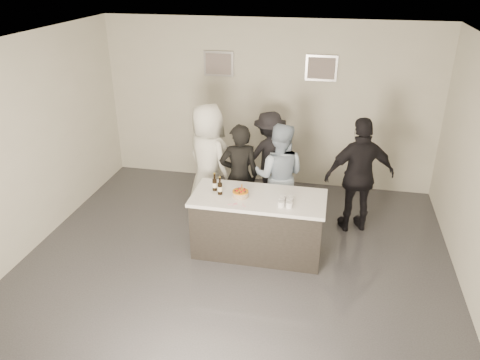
{
  "coord_description": "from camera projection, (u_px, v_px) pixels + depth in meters",
  "views": [
    {
      "loc": [
        1.18,
        -5.14,
        3.88
      ],
      "look_at": [
        0.0,
        0.5,
        1.15
      ],
      "focal_mm": 35.0,
      "sensor_mm": 36.0,
      "label": 1
    }
  ],
  "objects": [
    {
      "name": "floor",
      "position": [
        233.0,
        271.0,
        6.43
      ],
      "size": [
        6.0,
        6.0,
        0.0
      ],
      "primitive_type": "plane",
      "color": "#3D3D42",
      "rests_on": "ground"
    },
    {
      "name": "ceiling",
      "position": [
        231.0,
        47.0,
        5.14
      ],
      "size": [
        6.0,
        6.0,
        0.0
      ],
      "primitive_type": "plane",
      "rotation": [
        3.14,
        0.0,
        0.0
      ],
      "color": "white"
    },
    {
      "name": "wall_back",
      "position": [
        268.0,
        105.0,
        8.44
      ],
      "size": [
        6.0,
        0.04,
        3.0
      ],
      "primitive_type": "cube",
      "color": "beige",
      "rests_on": "ground"
    },
    {
      "name": "wall_front",
      "position": [
        134.0,
        352.0,
        3.13
      ],
      "size": [
        6.0,
        0.04,
        3.0
      ],
      "primitive_type": "cube",
      "color": "beige",
      "rests_on": "ground"
    },
    {
      "name": "wall_left",
      "position": [
        16.0,
        153.0,
        6.34
      ],
      "size": [
        0.04,
        6.0,
        3.0
      ],
      "primitive_type": "cube",
      "color": "beige",
      "rests_on": "ground"
    },
    {
      "name": "picture_left",
      "position": [
        219.0,
        64.0,
        8.28
      ],
      "size": [
        0.54,
        0.04,
        0.44
      ],
      "primitive_type": "cube",
      "color": "#B2B2B7",
      "rests_on": "wall_back"
    },
    {
      "name": "picture_right",
      "position": [
        321.0,
        68.0,
        7.95
      ],
      "size": [
        0.54,
        0.04,
        0.44
      ],
      "primitive_type": "cube",
      "color": "#B2B2B7",
      "rests_on": "wall_back"
    },
    {
      "name": "bar_counter",
      "position": [
        258.0,
        224.0,
        6.67
      ],
      "size": [
        1.86,
        0.86,
        0.9
      ],
      "primitive_type": "cube",
      "color": "white",
      "rests_on": "ground"
    },
    {
      "name": "cake",
      "position": [
        240.0,
        194.0,
        6.47
      ],
      "size": [
        0.23,
        0.23,
        0.07
      ],
      "primitive_type": "cylinder",
      "color": "orange",
      "rests_on": "bar_counter"
    },
    {
      "name": "beer_bottle_a",
      "position": [
        215.0,
        182.0,
        6.6
      ],
      "size": [
        0.07,
        0.07,
        0.26
      ],
      "primitive_type": "cylinder",
      "color": "black",
      "rests_on": "bar_counter"
    },
    {
      "name": "beer_bottle_b",
      "position": [
        220.0,
        186.0,
        6.49
      ],
      "size": [
        0.07,
        0.07,
        0.26
      ],
      "primitive_type": "cylinder",
      "color": "black",
      "rests_on": "bar_counter"
    },
    {
      "name": "tumbler_cluster",
      "position": [
        286.0,
        201.0,
        6.28
      ],
      "size": [
        0.19,
        0.3,
        0.08
      ],
      "primitive_type": "cube",
      "color": "orange",
      "rests_on": "bar_counter"
    },
    {
      "name": "candles",
      "position": [
        237.0,
        204.0,
        6.27
      ],
      "size": [
        0.24,
        0.08,
        0.01
      ],
      "primitive_type": "cube",
      "color": "pink",
      "rests_on": "bar_counter"
    },
    {
      "name": "person_main_black",
      "position": [
        239.0,
        176.0,
        7.22
      ],
      "size": [
        0.71,
        0.58,
        1.69
      ],
      "primitive_type": "imported",
      "rotation": [
        0.0,
        0.0,
        3.48
      ],
      "color": "black",
      "rests_on": "ground"
    },
    {
      "name": "person_main_blue",
      "position": [
        279.0,
        176.0,
        7.23
      ],
      "size": [
        0.84,
        0.66,
        1.69
      ],
      "primitive_type": "imported",
      "rotation": [
        0.0,
        0.0,
        3.12
      ],
      "color": "#99AEC9",
      "rests_on": "ground"
    },
    {
      "name": "person_guest_left",
      "position": [
        208.0,
        161.0,
        7.5
      ],
      "size": [
        1.09,
        1.04,
        1.89
      ],
      "primitive_type": "imported",
      "rotation": [
        0.0,
        0.0,
        2.47
      ],
      "color": "silver",
      "rests_on": "ground"
    },
    {
      "name": "person_guest_right",
      "position": [
        360.0,
        176.0,
        7.07
      ],
      "size": [
        1.16,
        0.75,
        1.83
      ],
      "primitive_type": "imported",
      "rotation": [
        0.0,
        0.0,
        3.45
      ],
      "color": "black",
      "rests_on": "ground"
    },
    {
      "name": "person_guest_back",
      "position": [
        269.0,
        155.0,
        8.16
      ],
      "size": [
        1.16,
        1.0,
        1.56
      ],
      "primitive_type": "imported",
      "rotation": [
        0.0,
        0.0,
        3.66
      ],
      "color": "black",
      "rests_on": "ground"
    }
  ]
}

